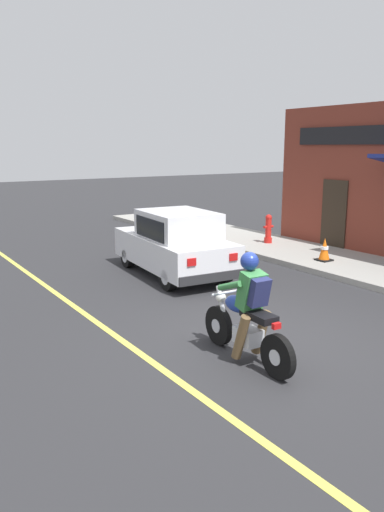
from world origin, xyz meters
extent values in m
plane|color=#2B2B2D|center=(0.00, 0.00, 0.00)|extent=(80.00, 80.00, 0.00)
cube|color=#9E9B93|center=(5.26, 3.00, 0.07)|extent=(2.60, 22.00, 0.14)
cube|color=#D1C64C|center=(-1.80, 3.00, 0.00)|extent=(0.12, 19.80, 0.01)
cube|color=#2D2319|center=(6.54, 4.22, 1.05)|extent=(0.04, 0.90, 2.10)
cylinder|color=black|center=(-0.59, 0.34, 0.31)|extent=(0.13, 0.62, 0.62)
cylinder|color=silver|center=(-0.59, 0.34, 0.31)|extent=(0.13, 0.22, 0.22)
cylinder|color=black|center=(-0.66, -1.06, 0.31)|extent=(0.13, 0.62, 0.62)
cylinder|color=silver|center=(-0.66, -1.06, 0.31)|extent=(0.13, 0.22, 0.22)
cube|color=silver|center=(-0.63, -0.41, 0.39)|extent=(0.30, 0.41, 0.24)
ellipsoid|color=#1E3899|center=(-0.61, -0.16, 0.80)|extent=(0.32, 0.53, 0.24)
cube|color=black|center=(-0.64, -0.64, 0.76)|extent=(0.28, 0.57, 0.10)
cylinder|color=silver|center=(-0.60, 0.24, 0.62)|extent=(0.08, 0.33, 0.68)
cylinder|color=silver|center=(-0.60, 0.12, 0.91)|extent=(0.56, 0.07, 0.04)
sphere|color=silver|center=(-0.59, 0.29, 0.79)|extent=(0.16, 0.16, 0.16)
cylinder|color=silver|center=(-0.48, -0.82, 0.29)|extent=(0.10, 0.55, 0.08)
cube|color=red|center=(-0.65, -1.01, 0.73)|extent=(0.12, 0.07, 0.08)
cylinder|color=brown|center=(-0.81, -0.48, 0.43)|extent=(0.16, 0.36, 0.71)
cylinder|color=brown|center=(-0.45, -0.49, 0.43)|extent=(0.16, 0.36, 0.71)
cube|color=#387F42|center=(-0.63, -0.46, 1.08)|extent=(0.35, 0.34, 0.57)
cylinder|color=#387F42|center=(-0.82, -0.21, 1.12)|extent=(0.11, 0.52, 0.26)
cylinder|color=#387F42|center=(-0.42, -0.23, 1.12)|extent=(0.11, 0.52, 0.26)
sphere|color=navy|center=(-0.63, -0.40, 1.49)|extent=(0.26, 0.26, 0.26)
cube|color=navy|center=(-0.64, -0.62, 1.10)|extent=(0.29, 0.25, 0.42)
cylinder|color=black|center=(0.53, 5.73, 0.30)|extent=(0.24, 0.61, 0.60)
cylinder|color=silver|center=(0.53, 5.73, 0.30)|extent=(0.23, 0.35, 0.33)
cylinder|color=black|center=(1.97, 5.60, 0.30)|extent=(0.24, 0.61, 0.60)
cylinder|color=silver|center=(1.97, 5.60, 0.30)|extent=(0.23, 0.35, 0.33)
cylinder|color=black|center=(0.31, 3.35, 0.30)|extent=(0.24, 0.61, 0.60)
cylinder|color=silver|center=(0.31, 3.35, 0.30)|extent=(0.23, 0.35, 0.33)
cylinder|color=black|center=(1.74, 3.21, 0.30)|extent=(0.24, 0.61, 0.60)
cylinder|color=silver|center=(1.74, 3.21, 0.30)|extent=(0.23, 0.35, 0.33)
cube|color=silver|center=(1.14, 4.47, 0.60)|extent=(1.98, 3.84, 0.70)
cube|color=silver|center=(1.11, 4.22, 1.24)|extent=(1.61, 2.03, 0.66)
cube|color=black|center=(1.19, 5.09, 1.19)|extent=(1.35, 0.47, 0.51)
cube|color=black|center=(0.39, 4.29, 1.22)|extent=(0.17, 1.52, 0.46)
cube|color=black|center=(1.83, 4.16, 1.22)|extent=(0.17, 1.52, 0.46)
cube|color=silver|center=(0.80, 6.37, 0.72)|extent=(0.24, 0.06, 0.14)
cube|color=red|center=(0.46, 2.67, 0.74)|extent=(0.20, 0.06, 0.16)
cube|color=silver|center=(1.82, 6.28, 0.72)|extent=(0.24, 0.06, 0.14)
cube|color=red|center=(1.47, 2.57, 0.74)|extent=(0.20, 0.06, 0.16)
cube|color=#28282B|center=(1.31, 6.29, 0.35)|extent=(1.61, 0.27, 0.20)
cube|color=#28282B|center=(0.96, 2.65, 0.35)|extent=(1.61, 0.27, 0.20)
cube|color=black|center=(4.85, 3.03, 0.16)|extent=(0.36, 0.36, 0.04)
cone|color=orange|center=(4.85, 3.03, 0.46)|extent=(0.28, 0.28, 0.56)
cylinder|color=white|center=(4.85, 3.03, 0.48)|extent=(0.20, 0.20, 0.08)
cylinder|color=red|center=(5.32, 5.69, 0.22)|extent=(0.24, 0.24, 0.16)
cylinder|color=red|center=(5.32, 5.69, 0.59)|extent=(0.18, 0.18, 0.58)
sphere|color=red|center=(5.32, 5.69, 0.92)|extent=(0.20, 0.20, 0.20)
cylinder|color=red|center=(5.19, 5.69, 0.64)|extent=(0.10, 0.08, 0.08)
cylinder|color=red|center=(5.45, 5.69, 0.64)|extent=(0.10, 0.08, 0.08)
camera|label=1|loc=(-5.05, -5.57, 3.05)|focal=35.00mm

